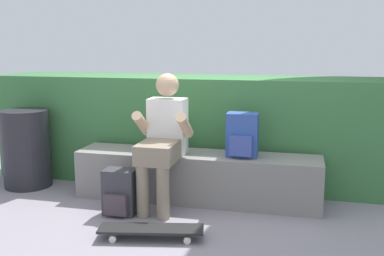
# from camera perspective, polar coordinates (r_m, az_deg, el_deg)

# --- Properties ---
(ground_plane) EXTENTS (24.00, 24.00, 0.00)m
(ground_plane) POSITION_cam_1_polar(r_m,az_deg,el_deg) (4.13, -0.17, -10.20)
(ground_plane) COLOR gray
(bench_main) EXTENTS (2.30, 0.45, 0.46)m
(bench_main) POSITION_cam_1_polar(r_m,az_deg,el_deg) (4.29, 0.63, -6.19)
(bench_main) COLOR gray
(bench_main) RESTS_ON ground
(person_skater) EXTENTS (0.49, 0.62, 1.21)m
(person_skater) POSITION_cam_1_polar(r_m,az_deg,el_deg) (4.06, -3.67, -1.02)
(person_skater) COLOR white
(person_skater) RESTS_ON ground
(skateboard_near_person) EXTENTS (0.82, 0.35, 0.09)m
(skateboard_near_person) POSITION_cam_1_polar(r_m,az_deg,el_deg) (3.53, -5.19, -12.65)
(skateboard_near_person) COLOR black
(skateboard_near_person) RESTS_ON ground
(backpack_on_bench) EXTENTS (0.28, 0.23, 0.40)m
(backpack_on_bench) POSITION_cam_1_polar(r_m,az_deg,el_deg) (4.11, 6.37, -0.96)
(backpack_on_bench) COLOR #2D4C99
(backpack_on_bench) RESTS_ON bench_main
(backpack_on_ground) EXTENTS (0.28, 0.23, 0.40)m
(backpack_on_ground) POSITION_cam_1_polar(r_m,az_deg,el_deg) (4.01, -9.09, -8.09)
(backpack_on_ground) COLOR #333338
(backpack_on_ground) RESTS_ON ground
(hedge_row) EXTENTS (4.34, 0.78, 1.13)m
(hedge_row) POSITION_cam_1_polar(r_m,az_deg,el_deg) (4.88, 0.48, -0.09)
(hedge_row) COLOR #386F3C
(hedge_row) RESTS_ON ground
(trash_bin) EXTENTS (0.48, 0.48, 0.80)m
(trash_bin) POSITION_cam_1_polar(r_m,az_deg,el_deg) (4.98, -20.19, -2.43)
(trash_bin) COLOR #232328
(trash_bin) RESTS_ON ground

